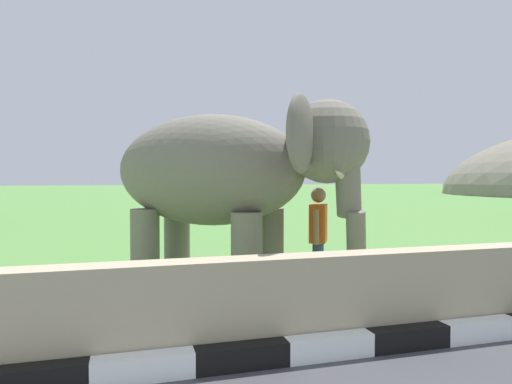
% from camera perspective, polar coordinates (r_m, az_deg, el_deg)
% --- Properties ---
extents(barrier_parapet, '(28.00, 0.36, 1.00)m').
position_cam_1_polar(barrier_parapet, '(4.73, -1.50, -14.27)').
color(barrier_parapet, tan).
rests_on(barrier_parapet, ground_plane).
extents(elephant, '(3.92, 3.70, 2.89)m').
position_cam_1_polar(elephant, '(6.88, -3.37, 2.40)').
color(elephant, slate).
rests_on(elephant, ground_plane).
extents(person_handler, '(0.42, 0.61, 1.66)m').
position_cam_1_polar(person_handler, '(7.06, 7.81, -5.38)').
color(person_handler, navy).
rests_on(person_handler, ground_plane).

